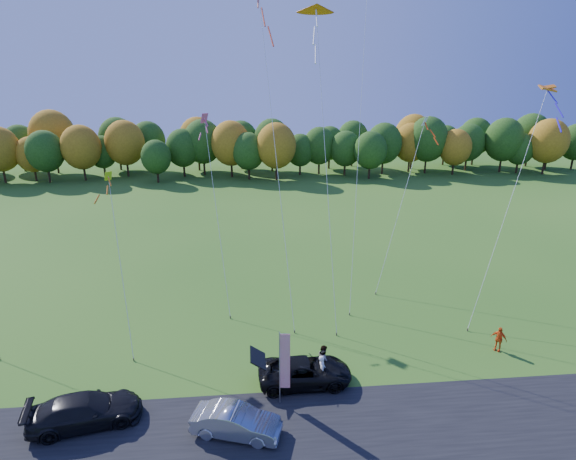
{
  "coord_description": "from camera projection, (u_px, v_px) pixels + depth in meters",
  "views": [
    {
      "loc": [
        -2.5,
        -21.45,
        16.43
      ],
      "look_at": [
        0.0,
        6.0,
        7.0
      ],
      "focal_mm": 28.0,
      "sensor_mm": 36.0,
      "label": 1
    }
  ],
  "objects": [
    {
      "name": "kite_delta_red",
      "position": [
        325.0,
        144.0,
        30.35
      ],
      "size": [
        2.68,
        9.06,
        22.37
      ],
      "color": "#4C3F33",
      "rests_on": "ground"
    },
    {
      "name": "black_suv",
      "position": [
        305.0,
        372.0,
        25.21
      ],
      "size": [
        5.29,
        2.5,
        1.46
      ],
      "primitive_type": "imported",
      "rotation": [
        0.0,
        0.0,
        1.59
      ],
      "color": "black",
      "rests_on": "ground"
    },
    {
      "name": "ground",
      "position": [
        297.0,
        379.0,
        25.75
      ],
      "size": [
        160.0,
        160.0,
        0.0
      ],
      "primitive_type": "plane",
      "color": "#2C6019"
    },
    {
      "name": "tree_line",
      "position": [
        262.0,
        177.0,
        77.57
      ],
      "size": [
        116.0,
        12.0,
        10.0
      ],
      "primitive_type": null,
      "color": "#1E4711",
      "rests_on": "ground"
    },
    {
      "name": "silver_sedan",
      "position": [
        236.0,
        422.0,
        21.57
      ],
      "size": [
        4.56,
        2.67,
        1.42
      ],
      "primitive_type": "imported",
      "rotation": [
        0.0,
        0.0,
        1.28
      ],
      "color": "#A8A9AD",
      "rests_on": "ground"
    },
    {
      "name": "kite_parafoil_orange",
      "position": [
        361.0,
        108.0,
        33.7
      ],
      "size": [
        4.97,
        12.36,
        28.74
      ],
      "color": "#4C3F33",
      "rests_on": "ground"
    },
    {
      "name": "kite_diamond_yellow",
      "position": [
        120.0,
        263.0,
        28.3
      ],
      "size": [
        2.35,
        6.21,
        10.91
      ],
      "color": "#4C3F33",
      "rests_on": "ground"
    },
    {
      "name": "asphalt_strip",
      "position": [
        306.0,
        431.0,
        21.98
      ],
      "size": [
        90.0,
        6.0,
        0.01
      ],
      "primitive_type": "cube",
      "color": "black",
      "rests_on": "ground"
    },
    {
      "name": "kite_diamond_white",
      "position": [
        401.0,
        206.0,
        35.98
      ],
      "size": [
        5.21,
        5.31,
        13.78
      ],
      "color": "#4C3F33",
      "rests_on": "ground"
    },
    {
      "name": "person_tailgate_b",
      "position": [
        324.0,
        359.0,
        26.06
      ],
      "size": [
        0.73,
        0.91,
        1.79
      ],
      "primitive_type": "imported",
      "rotation": [
        0.0,
        0.0,
        1.51
      ],
      "color": "gray",
      "rests_on": "ground"
    },
    {
      "name": "feather_flag",
      "position": [
        284.0,
        361.0,
        23.01
      ],
      "size": [
        0.57,
        0.12,
        4.31
      ],
      "color": "#999999",
      "rests_on": "ground"
    },
    {
      "name": "person_tailgate_a",
      "position": [
        322.0,
        370.0,
        25.14
      ],
      "size": [
        0.45,
        0.66,
        1.77
      ],
      "primitive_type": "imported",
      "rotation": [
        0.0,
        0.0,
        1.53
      ],
      "color": "white",
      "rests_on": "ground"
    },
    {
      "name": "kite_delta_blue",
      "position": [
        274.0,
        141.0,
        31.48
      ],
      "size": [
        3.48,
        11.53,
        24.38
      ],
      "color": "#4C3F33",
      "rests_on": "ground"
    },
    {
      "name": "person_east",
      "position": [
        499.0,
        339.0,
        28.21
      ],
      "size": [
        0.96,
        0.97,
        1.64
      ],
      "primitive_type": "imported",
      "rotation": [
        0.0,
        0.0,
        -0.8
      ],
      "color": "#F45517",
      "rests_on": "ground"
    },
    {
      "name": "kite_diamond_pink",
      "position": [
        217.0,
        213.0,
        33.19
      ],
      "size": [
        2.29,
        7.56,
        14.18
      ],
      "color": "#4C3F33",
      "rests_on": "ground"
    },
    {
      "name": "kite_parafoil_rainbow",
      "position": [
        510.0,
        203.0,
        31.73
      ],
      "size": [
        9.09,
        7.7,
        16.21
      ],
      "color": "#4C3F33",
      "rests_on": "ground"
    },
    {
      "name": "dark_truck_a",
      "position": [
        85.0,
        410.0,
        22.21
      ],
      "size": [
        5.69,
        3.25,
        1.55
      ],
      "primitive_type": "imported",
      "rotation": [
        0.0,
        0.0,
        1.78
      ],
      "color": "black",
      "rests_on": "ground"
    }
  ]
}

